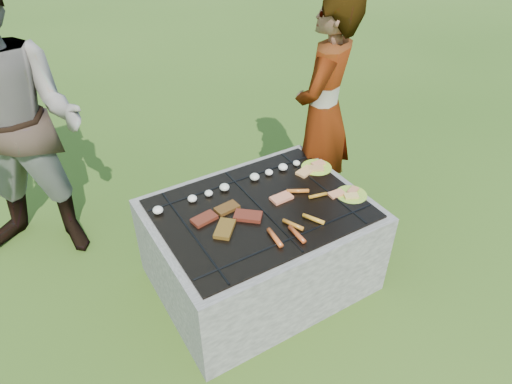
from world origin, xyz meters
TOP-DOWN VIEW (x-y plane):
  - lawn at (0.00, 0.00)m, footprint 60.00×60.00m
  - fire_pit at (0.00, 0.00)m, footprint 1.30×1.00m
  - mushrooms at (-0.02, 0.27)m, footprint 1.06×0.06m
  - pork_slabs at (-0.22, 0.00)m, footprint 0.40×0.30m
  - sausages at (0.12, -0.21)m, footprint 0.52×0.45m
  - bread_on_grate at (0.34, 0.04)m, footprint 0.44×0.39m
  - plate_far at (0.56, 0.18)m, footprint 0.26×0.26m
  - plate_near at (0.56, -0.18)m, footprint 0.22×0.22m
  - cook at (0.80, 0.44)m, footprint 0.73×0.67m
  - bystander at (-1.13, 1.06)m, footprint 1.19×1.13m

SIDE VIEW (x-z plane):
  - lawn at x=0.00m, z-range 0.00..0.00m
  - fire_pit at x=0.00m, z-range -0.03..0.59m
  - plate_near at x=0.56m, z-range 0.59..0.62m
  - plate_far at x=0.56m, z-range 0.59..0.63m
  - bread_on_grate at x=0.34m, z-range 0.61..0.63m
  - pork_slabs at x=-0.22m, z-range 0.61..0.64m
  - sausages at x=0.12m, z-range 0.61..0.64m
  - mushrooms at x=-0.02m, z-range 0.61..0.65m
  - cook at x=0.80m, z-range 0.00..1.68m
  - bystander at x=-1.13m, z-range 0.00..1.93m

